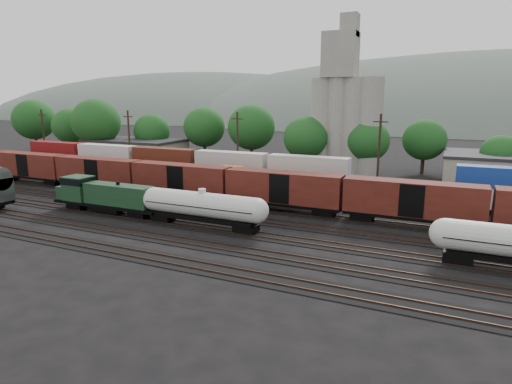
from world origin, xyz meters
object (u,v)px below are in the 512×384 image
at_px(green_locomotive, 102,195).
at_px(orange_locomotive, 256,183).
at_px(tank_car_a, 202,206).
at_px(grain_silo, 345,115).

height_order(green_locomotive, orange_locomotive, orange_locomotive).
bearing_deg(orange_locomotive, tank_car_a, -88.68).
height_order(tank_car_a, grain_silo, grain_silo).
relative_size(green_locomotive, tank_car_a, 0.99).
height_order(green_locomotive, tank_car_a, green_locomotive).
relative_size(green_locomotive, grain_silo, 0.54).
distance_m(orange_locomotive, grain_silo, 28.15).
bearing_deg(grain_silo, tank_car_a, -98.11).
xyz_separation_m(tank_car_a, orange_locomotive, (-0.35, 15.00, -0.07)).
distance_m(green_locomotive, orange_locomotive, 20.78).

